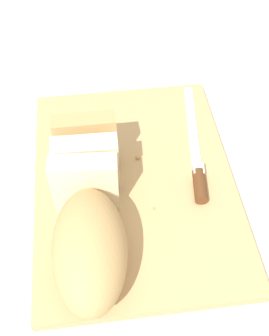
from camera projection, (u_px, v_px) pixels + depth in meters
ground_plane at (134, 187)px, 0.67m from camera, size 3.00×3.00×0.00m
cutting_board at (134, 183)px, 0.66m from camera, size 0.44×0.33×0.02m
bread_loaf at (88, 217)px, 0.55m from camera, size 0.29×0.10×0.10m
bread_knife at (198, 168)px, 0.66m from camera, size 0.26×0.04×0.02m
crumb_near_knife at (138, 157)px, 0.68m from camera, size 0.01×0.01×0.01m
crumb_near_loaf at (154, 209)px, 0.62m from camera, size 0.00×0.00×0.00m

